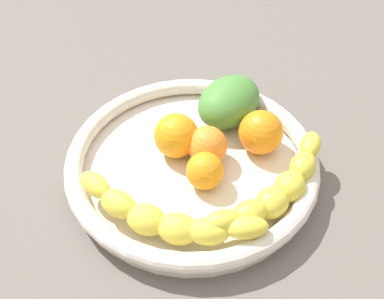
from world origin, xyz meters
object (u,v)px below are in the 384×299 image
at_px(orange_mid_left, 261,132).
at_px(orange_rear, 176,136).
at_px(banana_draped_right, 164,218).
at_px(mango_green, 229,102).
at_px(banana_draped_left, 277,190).
at_px(fruit_bowl, 192,162).
at_px(orange_front, 205,171).
at_px(orange_mid_right, 207,146).

relative_size(orange_mid_left, orange_rear, 1.00).
distance_m(banana_draped_right, orange_rear, 0.14).
distance_m(banana_draped_right, mango_green, 0.23).
bearing_deg(banana_draped_left, mango_green, -171.22).
height_order(fruit_bowl, orange_mid_left, orange_mid_left).
bearing_deg(mango_green, orange_front, -24.33).
xyz_separation_m(orange_front, mango_green, (-0.13, 0.06, 0.01)).
distance_m(orange_front, orange_mid_right, 0.04).
bearing_deg(orange_rear, fruit_bowl, 32.33).
distance_m(banana_draped_right, orange_mid_right, 0.13).
relative_size(fruit_bowl, banana_draped_right, 1.56).
height_order(orange_front, mango_green, mango_green).
bearing_deg(fruit_bowl, banana_draped_left, 49.15).
distance_m(banana_draped_left, orange_mid_right, 0.11).
bearing_deg(orange_rear, banana_draped_left, 45.61).
height_order(fruit_bowl, orange_rear, orange_rear).
relative_size(orange_rear, mango_green, 0.56).
height_order(banana_draped_right, orange_rear, orange_rear).
bearing_deg(orange_mid_left, orange_mid_right, -81.31).
bearing_deg(banana_draped_left, fruit_bowl, -130.85).
distance_m(fruit_bowl, orange_rear, 0.04).
distance_m(banana_draped_left, orange_front, 0.10).
relative_size(banana_draped_left, banana_draped_right, 0.85).
bearing_deg(banana_draped_left, banana_draped_right, -81.48).
xyz_separation_m(banana_draped_right, orange_mid_left, (-0.12, 0.15, 0.00)).
bearing_deg(mango_green, orange_rear, -54.96).
xyz_separation_m(banana_draped_left, orange_mid_left, (-0.10, 0.00, 0.00)).
bearing_deg(banana_draped_right, orange_mid_right, 147.45).
distance_m(fruit_bowl, banana_draped_left, 0.13).
xyz_separation_m(fruit_bowl, orange_mid_right, (-0.01, 0.02, 0.02)).
bearing_deg(orange_mid_left, banana_draped_right, -50.44).
bearing_deg(mango_green, orange_mid_left, 23.69).
bearing_deg(orange_mid_right, orange_front, -13.62).
height_order(fruit_bowl, banana_draped_right, banana_draped_right).
bearing_deg(mango_green, fruit_bowl, -37.52).
xyz_separation_m(banana_draped_left, orange_rear, (-0.11, -0.11, 0.00)).
relative_size(banana_draped_left, orange_rear, 3.03).
bearing_deg(fruit_bowl, orange_mid_left, 100.50).
relative_size(orange_front, orange_mid_right, 0.91).
height_order(orange_mid_right, orange_rear, orange_rear).
xyz_separation_m(banana_draped_right, orange_mid_right, (-0.11, 0.07, 0.00)).
height_order(fruit_bowl, orange_front, orange_front).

